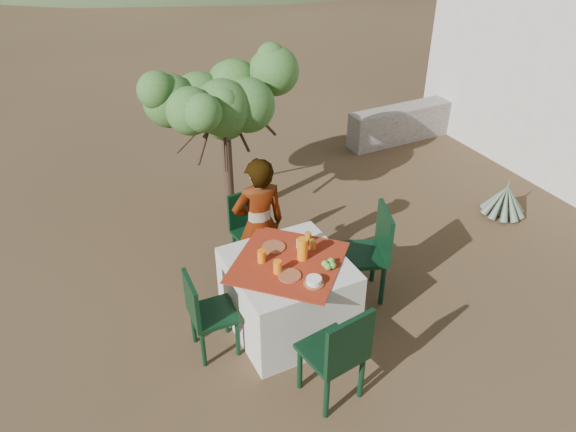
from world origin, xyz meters
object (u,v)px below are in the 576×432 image
object	(u,v)px
person	(259,225)
chair_near	(338,352)
agave	(505,201)
juice_pitcher	(303,249)
chair_right	(371,249)
chair_left	(205,311)
table	(288,294)
shrub_tree	(227,107)
chair_far	(250,227)

from	to	relation	value
person	chair_near	bearing A→B (deg)	92.22
chair_near	agave	bearing A→B (deg)	-163.52
chair_near	juice_pitcher	world-z (taller)	juice_pitcher
chair_right	agave	distance (m)	2.45
juice_pitcher	chair_left	bearing A→B (deg)	177.55
chair_left	juice_pitcher	distance (m)	1.02
table	person	bearing A→B (deg)	88.11
person	juice_pitcher	world-z (taller)	person
chair_near	shrub_tree	xyz separation A→B (m)	(0.31, 3.03, 0.91)
shrub_tree	juice_pitcher	world-z (taller)	shrub_tree
chair_near	chair_left	world-z (taller)	chair_near
person	juice_pitcher	size ratio (longest dim) A/B	6.97
table	chair_near	distance (m)	0.97
table	chair_right	world-z (taller)	chair_right
chair_left	person	bearing A→B (deg)	-48.53
chair_far	agave	xyz separation A→B (m)	(3.23, -0.50, -0.28)
person	juice_pitcher	bearing A→B (deg)	103.62
juice_pitcher	shrub_tree	bearing A→B (deg)	86.37
table	chair_near	bearing A→B (deg)	-92.27
juice_pitcher	agave	bearing A→B (deg)	10.32
chair_left	agave	size ratio (longest dim) A/B	1.46
chair_near	person	xyz separation A→B (m)	(0.06, 1.64, 0.20)
person	chair_left	bearing A→B (deg)	43.04
chair_far	person	bearing A→B (deg)	-104.76
chair_near	juice_pitcher	bearing A→B (deg)	-108.45
table	chair_left	bearing A→B (deg)	178.13
chair_far	chair_left	world-z (taller)	chair_far
shrub_tree	juice_pitcher	xyz separation A→B (m)	(-0.13, -2.08, -0.58)
chair_left	person	distance (m)	1.09
shrub_tree	chair_far	bearing A→B (deg)	-100.66
chair_left	agave	xyz separation A→B (m)	(4.11, 0.54, -0.28)
chair_far	agave	distance (m)	3.28
table	juice_pitcher	xyz separation A→B (m)	(0.14, -0.01, 0.49)
chair_right	person	xyz separation A→B (m)	(-0.92, 0.62, 0.19)
chair_left	chair_right	distance (m)	1.74
person	agave	world-z (taller)	person
agave	juice_pitcher	xyz separation A→B (m)	(-3.17, -0.58, 0.67)
chair_near	chair_right	size ratio (longest dim) A/B	0.97
chair_right	shrub_tree	distance (m)	2.30
chair_left	person	xyz separation A→B (m)	(0.82, 0.66, 0.27)
chair_near	shrub_tree	size ratio (longest dim) A/B	0.53
chair_left	agave	distance (m)	4.15
agave	juice_pitcher	world-z (taller)	juice_pitcher
chair_right	juice_pitcher	distance (m)	0.87
chair_left	shrub_tree	xyz separation A→B (m)	(1.07, 2.04, 0.97)
chair_far	agave	size ratio (longest dim) A/B	1.48
shrub_tree	agave	bearing A→B (deg)	-26.33
juice_pitcher	chair_near	bearing A→B (deg)	-100.49
chair_right	person	world-z (taller)	person
person	juice_pitcher	xyz separation A→B (m)	(0.11, -0.70, 0.13)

